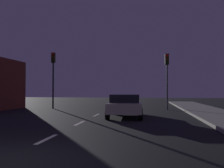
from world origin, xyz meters
name	(u,v)px	position (x,y,z in m)	size (l,w,h in m)	color
ground_plane	(83,122)	(0.00, 7.00, 0.00)	(80.00, 80.00, 0.00)	black
lane_stripe_second	(47,139)	(0.00, 2.60, 0.00)	(0.16, 1.60, 0.01)	silver
lane_stripe_third	(80,123)	(0.00, 6.40, 0.00)	(0.16, 1.60, 0.01)	silver
lane_stripe_fourth	(96,115)	(0.00, 10.20, 0.00)	(0.16, 1.60, 0.01)	silver
lane_stripe_fifth	(107,110)	(0.00, 14.00, 0.00)	(0.16, 1.60, 0.01)	silver
traffic_signal_left	(53,69)	(-4.97, 15.08, 3.46)	(0.32, 0.38, 4.93)	#2D2D30
traffic_signal_right	(167,70)	(4.85, 15.08, 3.24)	(0.32, 0.38, 4.61)	#4C4C51
car_stopped_ahead	(125,105)	(1.91, 9.53, 0.71)	(2.21, 4.36, 1.35)	beige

